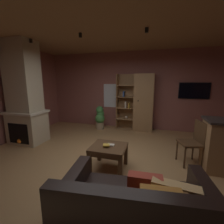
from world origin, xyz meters
The scene contains 16 objects.
floor centered at (0.00, 0.00, -0.01)m, with size 6.21×5.59×0.02m, color #A37A4C.
wall_back centered at (0.00, 2.82, 1.39)m, with size 6.33×0.06×2.78m, color #8E544C.
ceiling centered at (0.00, 0.00, 2.79)m, with size 6.21×5.59×0.02m, color #8E6B47.
window_pane_back centered at (-0.70, 2.79, 1.19)m, with size 0.62×0.01×0.88m, color white.
stone_fireplace centered at (-2.55, 0.55, 1.25)m, with size 0.99×0.76×2.78m.
bookshelf_cabinet centered at (0.44, 2.55, 0.98)m, with size 1.28×0.41×1.98m.
leather_couch centered at (0.80, -1.42, 0.30)m, with size 1.70×1.11×0.84m.
coffee_table centered at (0.09, -0.15, 0.39)m, with size 0.68×0.61×0.48m.
table_book_0 centered at (0.12, -0.11, 0.49)m, with size 0.13×0.09×0.02m, color beige.
table_book_1 centered at (0.06, -0.21, 0.52)m, with size 0.12×0.10×0.03m, color gold.
dining_chair centered at (1.74, 0.52, 0.53)m, with size 0.52×0.52×0.92m.
potted_floor_plant centered at (-1.00, 2.30, 0.43)m, with size 0.35×0.37×0.85m.
wall_mounted_tv centered at (2.12, 2.76, 1.43)m, with size 0.94×0.06×0.53m.
track_light_spot_0 centered at (-2.11, 0.49, 2.71)m, with size 0.07×0.07×0.09m, color black.
track_light_spot_1 centered at (-0.72, 0.42, 2.71)m, with size 0.07×0.07×0.09m, color black.
track_light_spot_2 centered at (0.69, 0.47, 2.71)m, with size 0.07×0.07×0.09m, color black.
Camera 1 is at (0.93, -2.85, 1.72)m, focal length 24.64 mm.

